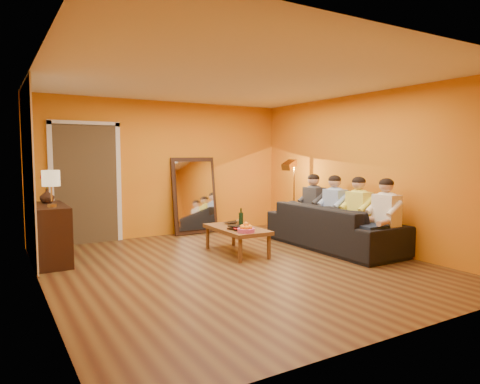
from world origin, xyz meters
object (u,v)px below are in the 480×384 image
sideboard (50,234)px  person_mid_left (359,215)px  person_far_right (314,207)px  person_far_left (386,219)px  coffee_table (237,240)px  vase (47,196)px  laptop (235,223)px  mirror_frame (194,196)px  table_lamp (51,189)px  wine_bottle (241,218)px  dog (312,229)px  sofa (333,226)px  tumbler (239,223)px  person_mid_right (335,211)px  floor_lamp (294,199)px

sideboard → person_mid_left: bearing=-22.4°
person_far_right → person_far_left: bearing=-90.0°
coffee_table → vase: bearing=157.3°
person_far_right → laptop: size_ratio=3.41×
person_far_right → vase: bearing=167.7°
mirror_frame → table_lamp: 3.13m
sideboard → laptop: size_ratio=3.30×
wine_bottle → person_far_right: bearing=7.9°
sideboard → laptop: sideboard is taller
mirror_frame → person_far_right: mirror_frame is taller
vase → dog: bearing=-19.6°
sideboard → sofa: size_ratio=0.47×
laptop → mirror_frame: bearing=74.0°
sideboard → person_far_left: size_ratio=0.97×
sofa → tumbler: 1.61m
person_mid_left → wine_bottle: size_ratio=3.94×
mirror_frame → person_mid_right: (1.58, -2.33, -0.15)m
table_lamp → person_far_right: 4.42m
person_far_right → tumbler: size_ratio=11.75×
mirror_frame → sofa: 2.86m
sideboard → person_far_right: (4.37, -0.70, 0.18)m
sofa → floor_lamp: 1.23m
table_lamp → sofa: table_lamp is taller
floor_lamp → person_mid_left: size_ratio=1.18×
mirror_frame → coffee_table: mirror_frame is taller
person_mid_right → wine_bottle: size_ratio=3.94×
wine_bottle → vase: 2.95m
sideboard → table_lamp: 0.74m
sideboard → floor_lamp: floor_lamp is taller
sofa → dog: 0.36m
mirror_frame → tumbler: 1.87m
sideboard → floor_lamp: size_ratio=0.82×
person_mid_left → table_lamp: bearing=161.0°
person_far_left → laptop: person_far_left is taller
floor_lamp → sofa: bearing=-114.4°
person_mid_right → person_far_right: bearing=90.0°
table_lamp → person_far_left: bearing=-25.2°
mirror_frame → vase: 2.92m
person_mid_left → vase: (-4.37, 2.05, 0.35)m
person_mid_left → laptop: bearing=141.0°
table_lamp → person_mid_left: table_lamp is taller
person_mid_right → vase: 4.63m
coffee_table → wine_bottle: bearing=-44.3°
dog → laptop: bearing=176.0°
table_lamp → coffee_table: table_lamp is taller
floor_lamp → sideboard: bearing=157.0°
mirror_frame → sofa: bearing=-59.2°
sideboard → floor_lamp: bearing=-2.3°
tumbler → vase: size_ratio=0.49×
dog → tumbler: 1.27m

